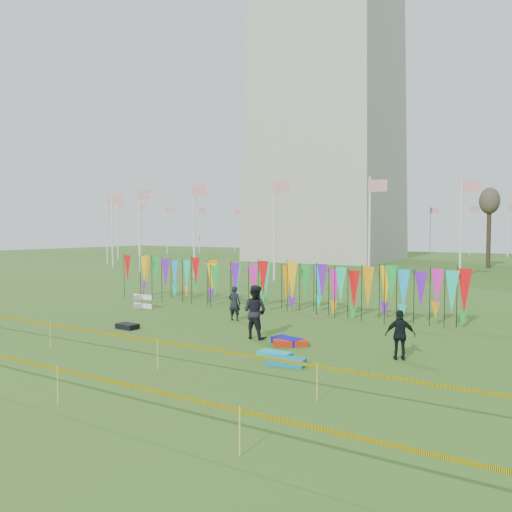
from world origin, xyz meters
The scene contains 13 objects.
ground centered at (0.00, 0.00, 0.00)m, with size 160.00×160.00×0.00m, color #2F5818.
flagpole_ring centered at (-14.00, 48.00, 4.00)m, with size 57.40×56.16×8.00m.
banner_row centered at (0.28, 8.12, 1.48)m, with size 18.64×0.64×2.36m.
caution_tape_near centered at (-0.22, -2.72, 0.78)m, with size 26.00×0.02×0.90m.
box_kite centered at (-5.49, 5.20, 0.36)m, with size 0.65×0.65×0.72m.
person_left centered at (0.39, 4.84, 0.76)m, with size 0.55×0.41×1.52m, color black.
person_mid centered at (3.05, 2.23, 0.98)m, with size 0.95×0.59×1.96m, color black.
person_right centered at (8.42, 1.99, 0.77)m, with size 0.90×0.51×1.53m, color black.
kite_bag_turquoise centered at (5.08, 0.12, 0.10)m, with size 1.04×0.52×0.21m, color #0CB7B0.
kite_bag_blue centered at (4.49, 2.05, 0.11)m, with size 1.07×0.56×0.22m, color #0D0BB3.
kite_bag_red centered at (4.71, 1.85, 0.10)m, with size 1.14×0.52×0.21m, color red.
kite_bag_black centered at (-2.25, 1.05, 0.10)m, with size 0.89×0.52×0.21m, color black.
kite_bag_teal centered at (5.74, -0.38, 0.11)m, with size 1.13×0.54×0.22m, color #0C82AC.
Camera 1 is at (12.57, -13.14, 3.97)m, focal length 35.00 mm.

